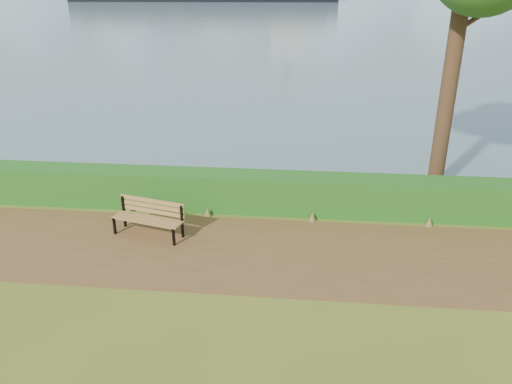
# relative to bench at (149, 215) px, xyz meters

# --- Properties ---
(ground) EXTENTS (140.00, 140.00, 0.00)m
(ground) POSITION_rel_bench_xyz_m (2.28, -0.93, -0.50)
(ground) COLOR #4C5E1A
(ground) RESTS_ON ground
(path) EXTENTS (40.00, 3.40, 0.01)m
(path) POSITION_rel_bench_xyz_m (2.28, -0.63, -0.49)
(path) COLOR brown
(path) RESTS_ON ground
(hedge) EXTENTS (32.00, 0.85, 1.00)m
(hedge) POSITION_rel_bench_xyz_m (2.28, 1.67, 0.00)
(hedge) COLOR #1A4D16
(hedge) RESTS_ON ground
(bench) EXTENTS (1.79, 0.93, 0.86)m
(bench) POSITION_rel_bench_xyz_m (0.00, 0.00, 0.00)
(bench) COLOR black
(bench) RESTS_ON ground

